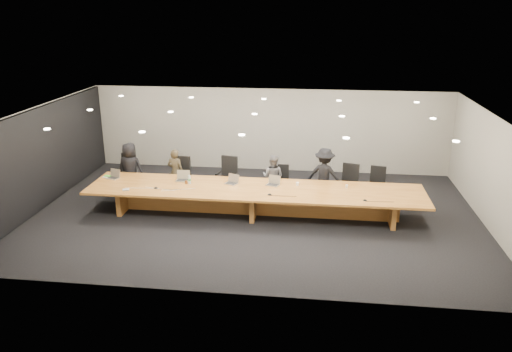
% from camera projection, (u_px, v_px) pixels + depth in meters
% --- Properties ---
extents(ground, '(12.00, 12.00, 0.00)m').
position_uv_depth(ground, '(255.00, 214.00, 13.58)').
color(ground, black).
rests_on(ground, ground).
extents(back_wall, '(12.00, 0.02, 2.80)m').
position_uv_depth(back_wall, '(269.00, 130.00, 16.89)').
color(back_wall, '#B1AEA1').
rests_on(back_wall, ground).
extents(left_wall_panel, '(0.08, 7.84, 2.74)m').
position_uv_depth(left_wall_panel, '(42.00, 158.00, 13.82)').
color(left_wall_panel, black).
rests_on(left_wall_panel, ground).
extents(conference_table, '(9.00, 1.80, 0.75)m').
position_uv_depth(conference_table, '(255.00, 196.00, 13.41)').
color(conference_table, '#935820').
rests_on(conference_table, ground).
extents(chair_far_left, '(0.72, 0.72, 1.15)m').
position_uv_depth(chair_far_left, '(125.00, 173.00, 15.14)').
color(chair_far_left, black).
rests_on(chair_far_left, ground).
extents(chair_left, '(0.66, 0.66, 1.16)m').
position_uv_depth(chair_left, '(180.00, 176.00, 14.86)').
color(chair_left, black).
rests_on(chair_left, ground).
extents(chair_mid_left, '(0.72, 0.72, 1.20)m').
position_uv_depth(chair_mid_left, '(227.00, 177.00, 14.73)').
color(chair_mid_left, black).
rests_on(chair_mid_left, ground).
extents(chair_mid_right, '(0.52, 0.52, 1.00)m').
position_uv_depth(chair_mid_right, '(281.00, 182.00, 14.57)').
color(chair_mid_right, black).
rests_on(chair_mid_right, ground).
extents(chair_right, '(0.72, 0.72, 1.14)m').
position_uv_depth(chair_right, '(348.00, 184.00, 14.21)').
color(chair_right, black).
rests_on(chair_right, ground).
extents(chair_far_right, '(0.62, 0.62, 1.05)m').
position_uv_depth(chair_far_right, '(377.00, 185.00, 14.26)').
color(chair_far_right, black).
rests_on(chair_far_right, ground).
extents(person_a, '(0.80, 0.54, 1.58)m').
position_uv_depth(person_a, '(130.00, 168.00, 14.86)').
color(person_a, black).
rests_on(person_a, ground).
extents(person_b, '(0.57, 0.44, 1.41)m').
position_uv_depth(person_b, '(176.00, 172.00, 14.80)').
color(person_b, '#322A1B').
rests_on(person_b, ground).
extents(person_c, '(0.76, 0.67, 1.33)m').
position_uv_depth(person_c, '(273.00, 177.00, 14.51)').
color(person_c, slate).
rests_on(person_c, ground).
extents(person_d, '(1.13, 0.80, 1.58)m').
position_uv_depth(person_d, '(324.00, 175.00, 14.28)').
color(person_d, black).
rests_on(person_d, ground).
extents(laptop_a, '(0.39, 0.33, 0.26)m').
position_uv_depth(laptop_a, '(112.00, 174.00, 14.07)').
color(laptop_a, '#C1AE93').
rests_on(laptop_a, conference_table).
extents(laptop_b, '(0.37, 0.27, 0.29)m').
position_uv_depth(laptop_b, '(182.00, 176.00, 13.87)').
color(laptop_b, tan).
rests_on(laptop_b, conference_table).
extents(laptop_c, '(0.41, 0.36, 0.26)m').
position_uv_depth(laptop_c, '(231.00, 179.00, 13.63)').
color(laptop_c, '#C3B095').
rests_on(laptop_c, conference_table).
extents(laptop_d, '(0.40, 0.34, 0.27)m').
position_uv_depth(laptop_d, '(273.00, 181.00, 13.52)').
color(laptop_d, tan).
rests_on(laptop_d, conference_table).
extents(water_bottle, '(0.09, 0.09, 0.24)m').
position_uv_depth(water_bottle, '(189.00, 180.00, 13.65)').
color(water_bottle, '#B4C4C0').
rests_on(water_bottle, conference_table).
extents(amber_mug, '(0.09, 0.09, 0.09)m').
position_uv_depth(amber_mug, '(186.00, 182.00, 13.67)').
color(amber_mug, '#653412').
rests_on(amber_mug, conference_table).
extents(paper_cup_near, '(0.09, 0.09, 0.09)m').
position_uv_depth(paper_cup_near, '(297.00, 184.00, 13.53)').
color(paper_cup_near, white).
rests_on(paper_cup_near, conference_table).
extents(paper_cup_far, '(0.09, 0.09, 0.08)m').
position_uv_depth(paper_cup_far, '(347.00, 186.00, 13.37)').
color(paper_cup_far, silver).
rests_on(paper_cup_far, conference_table).
extents(notepad, '(0.24, 0.20, 0.01)m').
position_uv_depth(notepad, '(107.00, 177.00, 14.23)').
color(notepad, silver).
rests_on(notepad, conference_table).
extents(lime_gadget, '(0.19, 0.14, 0.03)m').
position_uv_depth(lime_gadget, '(108.00, 176.00, 14.24)').
color(lime_gadget, '#51BF33').
rests_on(lime_gadget, notepad).
extents(av_box, '(0.20, 0.17, 0.03)m').
position_uv_depth(av_box, '(126.00, 190.00, 13.20)').
color(av_box, '#B0B0B5').
rests_on(av_box, conference_table).
extents(mic_left, '(0.16, 0.16, 0.03)m').
position_uv_depth(mic_left, '(156.00, 188.00, 13.35)').
color(mic_left, black).
rests_on(mic_left, conference_table).
extents(mic_center, '(0.16, 0.16, 0.03)m').
position_uv_depth(mic_center, '(270.00, 194.00, 12.88)').
color(mic_center, black).
rests_on(mic_center, conference_table).
extents(mic_right, '(0.14, 0.14, 0.03)m').
position_uv_depth(mic_right, '(365.00, 200.00, 12.50)').
color(mic_right, black).
rests_on(mic_right, conference_table).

